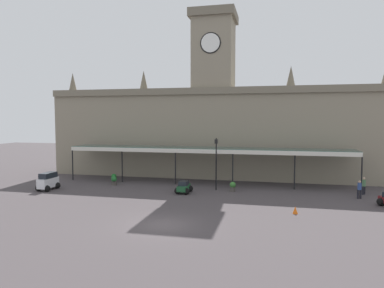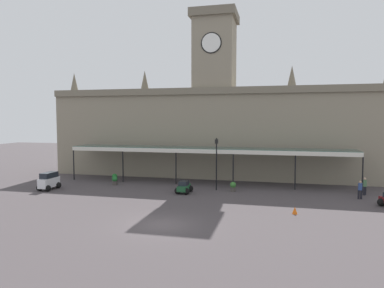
{
  "view_description": "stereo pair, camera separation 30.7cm",
  "coord_description": "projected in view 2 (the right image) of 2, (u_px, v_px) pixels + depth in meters",
  "views": [
    {
      "loc": [
        7.25,
        -22.33,
        7.21
      ],
      "look_at": [
        0.0,
        8.97,
        4.91
      ],
      "focal_mm": 32.66,
      "sensor_mm": 36.0,
      "label": 1
    },
    {
      "loc": [
        7.54,
        -22.26,
        7.21
      ],
      "look_at": [
        0.0,
        8.97,
        4.91
      ],
      "focal_mm": 32.66,
      "sensor_mm": 36.0,
      "label": 2
    }
  ],
  "objects": [
    {
      "name": "car_white_van",
      "position": [
        49.0,
        182.0,
        35.7
      ],
      "size": [
        1.61,
        2.41,
        1.77
      ],
      "color": "silver",
      "rests_on": "ground"
    },
    {
      "name": "planter_by_canopy",
      "position": [
        115.0,
        181.0,
        38.18
      ],
      "size": [
        0.6,
        0.6,
        0.96
      ],
      "color": "#47423D",
      "rests_on": "ground"
    },
    {
      "name": "traffic_cone",
      "position": [
        295.0,
        210.0,
        26.49
      ],
      "size": [
        0.4,
        0.4,
        0.57
      ],
      "primitive_type": "cone",
      "color": "orange",
      "rests_on": "ground"
    },
    {
      "name": "ground_plane",
      "position": [
        161.0,
        225.0,
        23.86
      ],
      "size": [
        140.0,
        140.0,
        0.0
      ],
      "primitive_type": "plane",
      "color": "#453F41"
    },
    {
      "name": "pedestrian_beside_cars",
      "position": [
        365.0,
        186.0,
        33.08
      ],
      "size": [
        0.34,
        0.34,
        1.67
      ],
      "color": "black",
      "rests_on": "ground"
    },
    {
      "name": "station_building",
      "position": [
        214.0,
        126.0,
        43.74
      ],
      "size": [
        41.1,
        5.91,
        20.27
      ],
      "color": "gray",
      "rests_on": "ground"
    },
    {
      "name": "victorian_lamppost",
      "position": [
        216.0,
        158.0,
        35.22
      ],
      "size": [
        0.3,
        0.3,
        5.31
      ],
      "color": "black",
      "rests_on": "ground"
    },
    {
      "name": "car_green_sedan",
      "position": [
        184.0,
        188.0,
        34.07
      ],
      "size": [
        1.55,
        2.07,
        1.19
      ],
      "color": "#1E512D",
      "rests_on": "ground"
    },
    {
      "name": "planter_near_kerb",
      "position": [
        233.0,
        187.0,
        34.77
      ],
      "size": [
        0.6,
        0.6,
        0.96
      ],
      "color": "#47423D",
      "rests_on": "ground"
    },
    {
      "name": "pedestrian_near_entrance",
      "position": [
        360.0,
        189.0,
        31.44
      ],
      "size": [
        0.39,
        0.34,
        1.67
      ],
      "color": "black",
      "rests_on": "ground"
    },
    {
      "name": "entrance_canopy",
      "position": [
        206.0,
        149.0,
        38.9
      ],
      "size": [
        31.82,
        3.26,
        4.02
      ],
      "color": "#38564C",
      "rests_on": "ground"
    },
    {
      "name": "planter_forecourt_centre",
      "position": [
        115.0,
        178.0,
        40.04
      ],
      "size": [
        0.6,
        0.6,
        0.96
      ],
      "color": "#47423D",
      "rests_on": "ground"
    }
  ]
}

